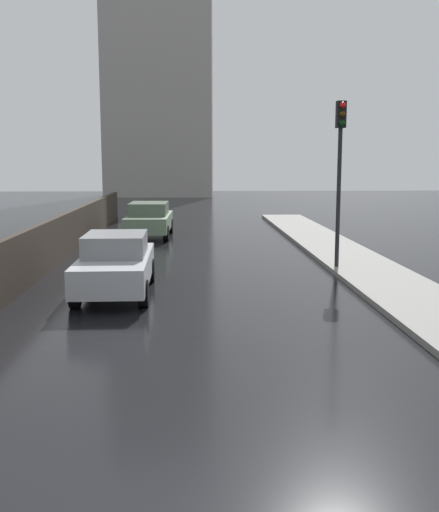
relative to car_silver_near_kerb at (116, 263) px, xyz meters
The scene contains 4 objects.
car_silver_near_kerb is the anchor object (origin of this frame).
car_green_mid_road 11.16m from the car_silver_near_kerb, 89.67° to the left, with size 1.93×4.30×1.47m.
traffic_light 7.21m from the car_silver_near_kerb, 24.22° to the left, with size 0.26×0.39×4.75m.
distant_tower 44.48m from the car_silver_near_kerb, 91.19° to the left, with size 9.86×8.42×29.25m.
Camera 1 is at (-0.04, -4.89, 3.24)m, focal length 43.09 mm.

